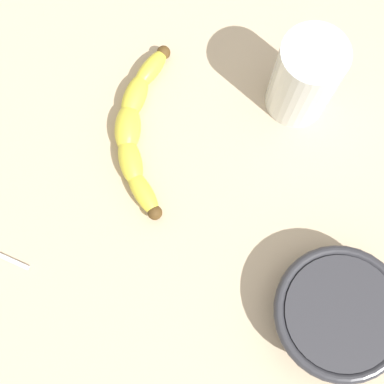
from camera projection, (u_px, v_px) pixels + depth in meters
wooden_tabletop at (231, 202)px, 63.64cm from camera, size 120.00×120.00×3.00cm
banana at (137, 129)px, 62.76cm from camera, size 20.30×12.84×3.20cm
smoothie_glass at (304, 80)px, 60.00cm from camera, size 7.64×7.64×11.83cm
ceramic_bowl at (337, 313)px, 55.76cm from camera, size 14.41×14.41×5.25cm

